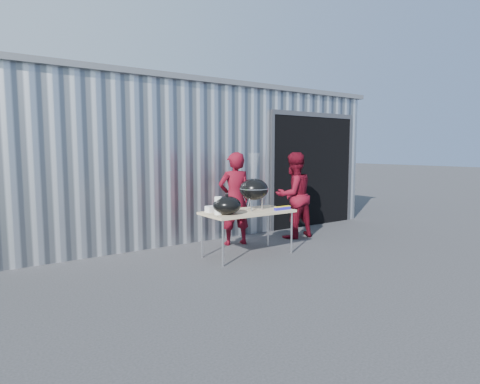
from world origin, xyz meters
TOP-DOWN VIEW (x-y plane):
  - ground at (0.00, 0.00)m, footprint 80.00×80.00m
  - building at (0.92, 4.59)m, footprint 8.20×6.20m
  - folding_table at (0.45, 0.36)m, footprint 1.50×0.75m
  - kettle_grill at (0.59, 0.38)m, footprint 0.49×0.49m
  - grill_lid at (-0.02, 0.26)m, footprint 0.44×0.44m
  - paper_towels at (-0.15, 0.31)m, footprint 0.12×0.12m
  - white_tub at (-0.10, 0.58)m, footprint 0.20×0.15m
  - foil_box at (0.99, 0.11)m, footprint 0.32×0.05m
  - person_cook at (0.72, 1.14)m, footprint 0.70×0.54m
  - person_bystander at (2.01, 0.95)m, footprint 0.85×0.68m

SIDE VIEW (x-z plane):
  - ground at x=0.00m, z-range 0.00..0.00m
  - folding_table at x=0.45m, z-range 0.33..1.08m
  - foil_box at x=0.99m, z-range 0.75..0.81m
  - white_tub at x=-0.10m, z-range 0.75..0.85m
  - person_bystander at x=2.01m, z-range 0.00..1.70m
  - person_cook at x=0.72m, z-range 0.00..1.71m
  - paper_towels at x=-0.15m, z-range 0.75..1.03m
  - grill_lid at x=-0.02m, z-range 0.74..1.05m
  - kettle_grill at x=0.59m, z-range 0.69..1.64m
  - building at x=0.92m, z-range -0.01..3.09m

